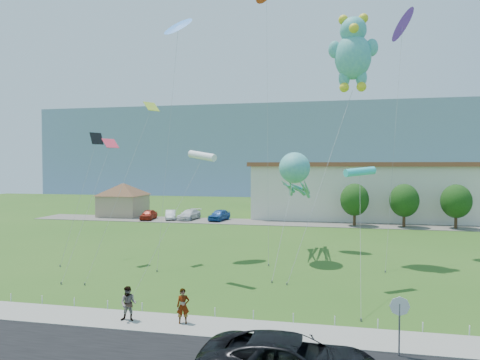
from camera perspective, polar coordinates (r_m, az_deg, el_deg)
name	(u,v)px	position (r m, az deg, el deg)	size (l,w,h in m)	color
ground	(203,308)	(24.46, -4.90, -16.60)	(160.00, 160.00, 0.00)	#2B5518
sidewalk	(187,325)	(21.98, -7.06, -18.66)	(80.00, 2.50, 0.10)	gray
parking_strip	(277,223)	(58.13, 5.00, -5.69)	(70.00, 6.00, 0.06)	#59544C
hill_ridge	(307,151)	(142.45, 8.97, 3.87)	(160.00, 50.00, 25.00)	#7492A0
pavilion	(123,196)	(67.73, -15.30, -2.12)	(9.20, 9.20, 5.00)	tan
warehouse	(466,191)	(69.10, 27.90, -1.28)	(61.00, 15.00, 8.20)	beige
stop_sign	(400,312)	(19.19, 20.50, -16.13)	(0.80, 0.07, 2.50)	slate
rope_fence	(196,311)	(23.21, -5.86, -17.00)	(26.05, 0.05, 0.50)	white
tree_near	(355,200)	(56.50, 15.03, -2.55)	(3.60, 3.60, 5.47)	#3F2B19
tree_mid	(404,200)	(57.17, 21.05, -2.56)	(3.60, 3.60, 5.47)	#3F2B19
tree_far	(456,201)	(58.46, 26.86, -2.55)	(3.60, 3.60, 5.47)	#3F2B19
pedestrian_left	(183,306)	(21.83, -7.60, -16.31)	(0.62, 0.41, 1.70)	gray
pedestrian_right	(128,304)	(22.65, -14.65, -15.66)	(0.83, 0.65, 1.71)	gray
parked_car_red	(149,215)	(62.41, -12.09, -4.53)	(1.64, 4.07, 1.39)	#9F2513
parked_car_silver	(171,215)	(62.02, -9.24, -4.59)	(1.38, 3.95, 1.30)	silver
parked_car_white	(189,215)	(61.49, -6.79, -4.59)	(1.95, 4.80, 1.39)	silver
parked_car_blue	(219,215)	(60.04, -2.79, -4.67)	(1.82, 4.53, 1.54)	#1A4892
octopus_kite	(296,176)	(35.75, 7.42, 0.47)	(2.49, 12.95, 8.83)	teal
teddy_bear_kite	(353,51)	(36.96, 14.83, 16.28)	(6.47, 9.49, 19.89)	teal
small_kite_yellow	(144,125)	(34.89, -12.62, 7.19)	(2.06, 8.48, 12.99)	#A8C92F
small_kite_purple	(402,30)	(41.68, 20.80, 18.18)	(3.10, 8.25, 20.73)	purple
small_kite_blue	(178,32)	(39.16, -8.30, 18.99)	(1.80, 7.03, 20.46)	#297BEB
small_kite_black	(93,151)	(38.48, -19.00, 3.70)	(1.29, 5.23, 10.52)	black
small_kite_pink	(106,156)	(35.14, -17.45, 3.05)	(1.29, 7.43, 9.98)	#E3324A
small_kite_white	(202,157)	(28.74, -5.13, 3.09)	(2.96, 6.70, 8.86)	white
small_kite_cyan	(360,173)	(28.33, 15.69, 0.96)	(0.64, 7.66, 7.82)	#2ECED1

